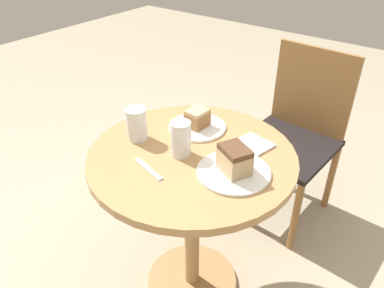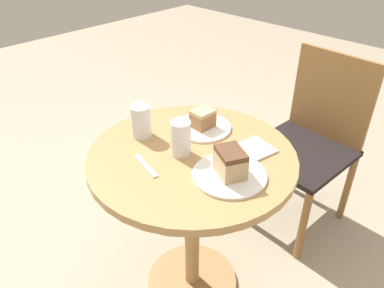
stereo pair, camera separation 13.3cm
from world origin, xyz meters
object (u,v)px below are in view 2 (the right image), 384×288
chair (309,141)px  glass_water (141,122)px  plate_near (229,175)px  plate_far (203,127)px  cake_slice_far (203,119)px  glass_lemonade (181,140)px  cake_slice_near (230,162)px

chair → glass_water: chair is taller
plate_near → plate_far: bearing=148.9°
cake_slice_far → plate_far: bearing=180.0°
cake_slice_far → glass_water: (-0.13, -0.20, 0.01)m
plate_near → glass_lemonade: bearing=-174.8°
cake_slice_far → glass_water: bearing=-123.4°
chair → cake_slice_near: (0.10, -0.78, 0.31)m
cake_slice_near → plate_near: bearing=90.0°
cake_slice_near → cake_slice_far: size_ratio=1.46×
cake_slice_near → glass_lemonade: (-0.21, -0.02, 0.00)m
chair → plate_near: size_ratio=3.61×
cake_slice_near → glass_water: (-0.41, -0.04, 0.00)m
plate_far → glass_lemonade: size_ratio=1.75×
cake_slice_far → glass_lemonade: bearing=-70.5°
chair → glass_lemonade: size_ratio=6.85×
chair → glass_water: bearing=-107.4°
cake_slice_far → glass_lemonade: (0.07, -0.19, 0.01)m
plate_near → glass_water: (-0.41, -0.04, 0.05)m
cake_slice_near → glass_water: 0.41m
chair → cake_slice_far: (-0.18, -0.61, 0.30)m
chair → glass_water: 0.93m
glass_lemonade → glass_water: size_ratio=1.04×
glass_lemonade → glass_water: glass_lemonade is taller
plate_far → cake_slice_far: size_ratio=2.54×
plate_near → glass_water: bearing=-174.9°
glass_lemonade → plate_far: bearing=109.5°
cake_slice_far → glass_lemonade: size_ratio=0.69×
cake_slice_near → glass_water: size_ratio=1.04×
plate_near → glass_lemonade: glass_lemonade is taller
cake_slice_far → plate_near: bearing=-31.1°
chair → plate_far: bearing=-102.7°
plate_near → chair: bearing=97.1°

